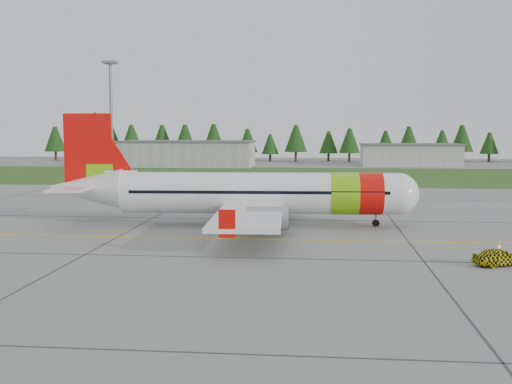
# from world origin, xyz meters

# --- Properties ---
(ground) EXTENTS (320.00, 320.00, 0.00)m
(ground) POSITION_xyz_m (0.00, 0.00, 0.00)
(ground) COLOR gray
(ground) RESTS_ON ground
(aircraft) EXTENTS (36.03, 33.17, 10.91)m
(aircraft) POSITION_xyz_m (-4.22, 15.68, 3.15)
(aircraft) COLOR white
(aircraft) RESTS_ON ground
(follow_me_car) EXTENTS (1.67, 1.80, 3.63)m
(follow_me_car) POSITION_xyz_m (14.93, -0.90, 1.82)
(follow_me_car) COLOR yellow
(follow_me_car) RESTS_ON ground
(service_van) EXTENTS (1.90, 1.85, 4.41)m
(service_van) POSITION_xyz_m (-23.55, 52.49, 2.21)
(service_van) COLOR silver
(service_van) RESTS_ON ground
(grass_strip) EXTENTS (320.00, 50.00, 0.03)m
(grass_strip) POSITION_xyz_m (0.00, 82.00, 0.01)
(grass_strip) COLOR #30561E
(grass_strip) RESTS_ON ground
(taxi_guideline) EXTENTS (120.00, 0.25, 0.02)m
(taxi_guideline) POSITION_xyz_m (0.00, 8.00, 0.01)
(taxi_guideline) COLOR gold
(taxi_guideline) RESTS_ON ground
(hangar_west) EXTENTS (32.00, 14.00, 6.00)m
(hangar_west) POSITION_xyz_m (-30.00, 110.00, 3.00)
(hangar_west) COLOR #A8A8A3
(hangar_west) RESTS_ON ground
(hangar_east) EXTENTS (24.00, 12.00, 5.20)m
(hangar_east) POSITION_xyz_m (25.00, 118.00, 2.60)
(hangar_east) COLOR #A8A8A3
(hangar_east) RESTS_ON ground
(floodlight_mast) EXTENTS (0.50, 0.50, 20.00)m
(floodlight_mast) POSITION_xyz_m (-32.00, 58.00, 10.00)
(floodlight_mast) COLOR slate
(floodlight_mast) RESTS_ON ground
(treeline) EXTENTS (160.00, 8.00, 10.00)m
(treeline) POSITION_xyz_m (0.00, 138.00, 5.00)
(treeline) COLOR #1C3F14
(treeline) RESTS_ON ground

